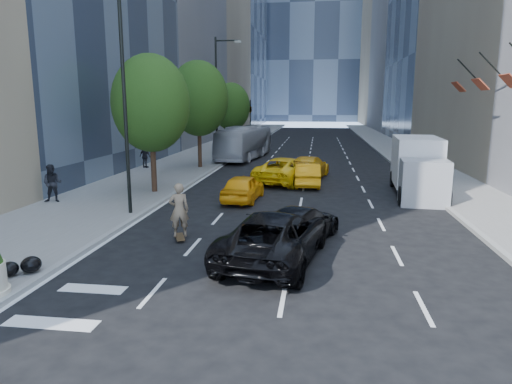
# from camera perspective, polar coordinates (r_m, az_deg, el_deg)

# --- Properties ---
(ground) EXTENTS (160.00, 160.00, 0.00)m
(ground) POSITION_cam_1_polar(r_m,az_deg,el_deg) (15.92, 0.88, -7.23)
(ground) COLOR black
(ground) RESTS_ON ground
(sidewalk_left) EXTENTS (6.00, 120.00, 0.15)m
(sidewalk_left) POSITION_cam_1_polar(r_m,az_deg,el_deg) (46.55, -5.71, 4.95)
(sidewalk_left) COLOR slate
(sidewalk_left) RESTS_ON ground
(sidewalk_right) EXTENTS (4.00, 120.00, 0.15)m
(sidewalk_right) POSITION_cam_1_polar(r_m,az_deg,el_deg) (46.01, 18.05, 4.39)
(sidewalk_right) COLOR slate
(sidewalk_right) RESTS_ON ground
(tower_right_far) EXTENTS (20.00, 24.00, 50.00)m
(tower_right_far) POSITION_cam_1_polar(r_m,az_deg,el_deg) (116.53, 18.86, 20.40)
(tower_right_far) COLOR #806D59
(tower_right_far) RESTS_ON ground
(lamp_near) EXTENTS (2.13, 0.22, 10.00)m
(lamp_near) POSITION_cam_1_polar(r_m,az_deg,el_deg) (20.69, -15.76, 12.92)
(lamp_near) COLOR black
(lamp_near) RESTS_ON sidewalk_left
(lamp_far) EXTENTS (2.13, 0.22, 10.00)m
(lamp_far) POSITION_cam_1_polar(r_m,az_deg,el_deg) (37.90, -4.71, 12.27)
(lamp_far) COLOR black
(lamp_far) RESTS_ON sidewalk_left
(tree_near) EXTENTS (4.20, 4.20, 7.46)m
(tree_near) POSITION_cam_1_polar(r_m,az_deg,el_deg) (25.64, -13.01, 10.73)
(tree_near) COLOR #332213
(tree_near) RESTS_ON sidewalk_left
(tree_mid) EXTENTS (4.50, 4.50, 7.99)m
(tree_mid) POSITION_cam_1_polar(r_m,az_deg,el_deg) (35.18, -7.19, 11.50)
(tree_mid) COLOR #332213
(tree_mid) RESTS_ON sidewalk_left
(tree_far) EXTENTS (3.90, 3.90, 6.92)m
(tree_far) POSITION_cam_1_polar(r_m,az_deg,el_deg) (47.87, -3.11, 10.61)
(tree_far) COLOR #332213
(tree_far) RESTS_ON sidewalk_left
(traffic_signal) EXTENTS (2.48, 0.53, 5.20)m
(traffic_signal) POSITION_cam_1_polar(r_m,az_deg,el_deg) (55.62, -0.71, 10.29)
(traffic_signal) COLOR black
(traffic_signal) RESTS_ON sidewalk_left
(facade_flags) EXTENTS (1.85, 13.30, 2.05)m
(facade_flags) POSITION_cam_1_polar(r_m,az_deg,el_deg) (26.55, 27.91, 12.38)
(facade_flags) COLOR black
(facade_flags) RESTS_ON ground
(skateboarder) EXTENTS (0.86, 0.72, 2.01)m
(skateboarder) POSITION_cam_1_polar(r_m,az_deg,el_deg) (17.00, -9.59, -2.69)
(skateboarder) COLOR #7F694F
(skateboarder) RESTS_ON ground
(black_sedan_lincoln) EXTENTS (3.62, 6.19, 1.62)m
(black_sedan_lincoln) POSITION_cam_1_polar(r_m,az_deg,el_deg) (14.68, 2.37, -5.53)
(black_sedan_lincoln) COLOR black
(black_sedan_lincoln) RESTS_ON ground
(black_sedan_mercedes) EXTENTS (3.29, 5.05, 1.36)m
(black_sedan_mercedes) POSITION_cam_1_polar(r_m,az_deg,el_deg) (16.59, 5.43, -4.07)
(black_sedan_mercedes) COLOR black
(black_sedan_mercedes) RESTS_ON ground
(taxi_a) EXTENTS (1.94, 4.19, 1.39)m
(taxi_a) POSITION_cam_1_polar(r_m,az_deg,el_deg) (23.59, -1.63, 0.55)
(taxi_a) COLOR #F6A00C
(taxi_a) RESTS_ON ground
(taxi_b) EXTENTS (1.63, 4.28, 1.39)m
(taxi_b) POSITION_cam_1_polar(r_m,az_deg,el_deg) (28.10, 6.46, 2.19)
(taxi_b) COLOR orange
(taxi_b) RESTS_ON ground
(taxi_c) EXTENTS (4.24, 6.35, 1.62)m
(taxi_c) POSITION_cam_1_polar(r_m,az_deg,el_deg) (29.06, 3.81, 2.76)
(taxi_c) COLOR yellow
(taxi_c) RESTS_ON ground
(taxi_d) EXTENTS (3.00, 5.54, 1.52)m
(taxi_d) POSITION_cam_1_polar(r_m,az_deg,el_deg) (30.81, 6.59, 3.09)
(taxi_d) COLOR #E69F0C
(taxi_d) RESTS_ON ground
(city_bus) EXTENTS (3.70, 10.82, 2.95)m
(city_bus) POSITION_cam_1_polar(r_m,az_deg,el_deg) (41.50, -1.41, 6.20)
(city_bus) COLOR #B5B6BB
(city_bus) RESTS_ON ground
(box_truck) EXTENTS (2.84, 6.70, 3.13)m
(box_truck) POSITION_cam_1_polar(r_m,az_deg,el_deg) (26.39, 19.58, 3.01)
(box_truck) COLOR silver
(box_truck) RESTS_ON ground
(pedestrian_a) EXTENTS (1.07, 0.92, 1.88)m
(pedestrian_a) POSITION_cam_1_polar(r_m,az_deg,el_deg) (24.71, -24.10, 1.00)
(pedestrian_a) COLOR black
(pedestrian_a) RESTS_ON sidewalk_left
(pedestrian_b) EXTENTS (1.09, 0.75, 1.72)m
(pedestrian_b) POSITION_cam_1_polar(r_m,az_deg,el_deg) (35.67, -13.70, 4.34)
(pedestrian_b) COLOR black
(pedestrian_b) RESTS_ON sidewalk_left
(garbage_bags) EXTENTS (0.96, 0.93, 0.48)m
(garbage_bags) POSITION_cam_1_polar(r_m,az_deg,el_deg) (14.91, -27.16, -8.27)
(garbage_bags) COLOR black
(garbage_bags) RESTS_ON sidewalk_left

